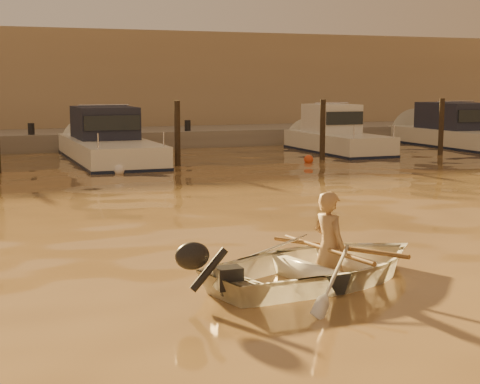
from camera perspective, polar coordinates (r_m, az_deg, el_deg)
name	(u,v)px	position (r m, az deg, el deg)	size (l,w,h in m)	color
ground_plane	(471,270)	(10.59, 17.52, -5.80)	(160.00, 160.00, 0.00)	olive
dinghy	(323,265)	(9.55, 6.45, -5.64)	(2.33, 3.26, 0.68)	white
person	(329,247)	(9.57, 6.92, -4.29)	(0.54, 0.35, 1.47)	#A27A51
outboard_motor	(227,278)	(8.64, -1.02, -6.69)	(0.90, 0.40, 0.70)	black
oar_port	(338,247)	(9.67, 7.58, -4.26)	(0.06, 0.06, 2.10)	brown
oar_starboard	(326,249)	(9.54, 6.70, -4.42)	(0.06, 0.06, 2.10)	brown
moored_boat_2	(109,142)	(24.51, -10.14, 3.86)	(2.37, 7.90, 1.75)	white
moored_boat_4	(338,135)	(27.37, 7.59, 4.38)	(1.94, 6.09, 1.75)	silver
moored_boat_5	(466,132)	(30.52, 17.14, 4.50)	(2.48, 8.25, 1.75)	silver
piling_2	(177,137)	(22.75, -4.88, 4.31)	(0.18, 0.18, 2.20)	#2D2319
piling_3	(323,133)	(24.59, 6.42, 4.59)	(0.18, 0.18, 2.20)	#2D2319
piling_4	(441,130)	(27.07, 15.34, 4.70)	(0.18, 0.18, 2.20)	#2D2319
fender_c	(119,170)	(21.01, -9.36, 1.69)	(0.30, 0.30, 0.30)	white
fender_d	(309,160)	(23.70, 5.34, 2.53)	(0.30, 0.30, 0.30)	#D94519
fender_e	(382,155)	(25.59, 10.97, 2.84)	(0.30, 0.30, 0.30)	white
quay	(130,142)	(30.30, -8.53, 3.85)	(52.00, 4.00, 1.00)	gray
waterfront_building	(104,86)	(35.60, -10.53, 8.10)	(46.00, 7.00, 4.80)	#9E8466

